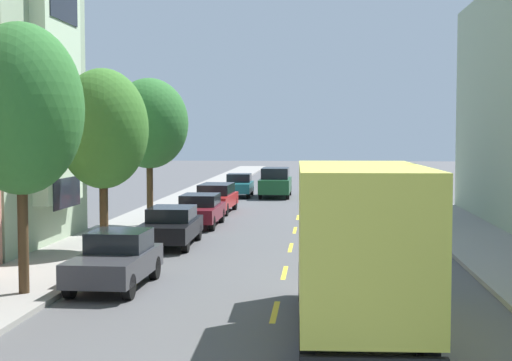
% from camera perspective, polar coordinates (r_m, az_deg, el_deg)
% --- Properties ---
extents(ground_plane, '(160.00, 160.00, 0.00)m').
position_cam_1_polar(ground_plane, '(35.68, 3.10, -3.15)').
color(ground_plane, '#4C4C4F').
extents(sidewalk_left, '(3.20, 120.00, 0.14)m').
position_cam_1_polar(sidewalk_left, '(34.63, -8.85, -3.27)').
color(sidewalk_left, gray).
rests_on(sidewalk_left, ground_plane).
extents(sidewalk_right, '(3.20, 120.00, 0.14)m').
position_cam_1_polar(sidewalk_right, '(34.22, 14.99, -3.43)').
color(sidewalk_right, gray).
rests_on(sidewalk_right, ground_plane).
extents(lane_centerline_dashes, '(0.14, 47.20, 0.01)m').
position_cam_1_polar(lane_centerline_dashes, '(30.22, 2.80, -4.36)').
color(lane_centerline_dashes, yellow).
rests_on(lane_centerline_dashes, ground_plane).
extents(street_tree_second, '(3.13, 3.13, 6.79)m').
position_cam_1_polar(street_tree_second, '(19.79, -17.30, 5.14)').
color(street_tree_second, '#47331E').
rests_on(street_tree_second, sidewalk_left).
extents(street_tree_third, '(3.14, 3.14, 6.26)m').
position_cam_1_polar(street_tree_third, '(26.58, -11.46, 3.82)').
color(street_tree_third, '#47331E').
rests_on(street_tree_third, sidewalk_left).
extents(street_tree_farthest, '(3.42, 3.42, 6.45)m').
position_cam_1_polar(street_tree_farthest, '(33.54, -8.04, 4.26)').
color(street_tree_farthest, '#47331E').
rests_on(street_tree_farthest, sidewalk_left).
extents(delivery_box_truck, '(2.61, 7.61, 3.53)m').
position_cam_1_polar(delivery_box_truck, '(15.75, 7.66, -4.44)').
color(delivery_box_truck, '#D8D84C').
rests_on(delivery_box_truck, ground_plane).
extents(parked_wagon_red, '(1.96, 4.75, 1.50)m').
position_cam_1_polar(parked_wagon_red, '(40.00, -3.06, -1.27)').
color(parked_wagon_red, '#AD1E1E').
rests_on(parked_wagon_red, ground_plane).
extents(parked_hatchback_charcoal, '(1.83, 4.04, 1.50)m').
position_cam_1_polar(parked_hatchback_charcoal, '(20.90, -10.51, -5.88)').
color(parked_hatchback_charcoal, '#333338').
rests_on(parked_hatchback_charcoal, ground_plane).
extents(parked_sedan_black, '(1.87, 4.53, 1.43)m').
position_cam_1_polar(parked_sedan_black, '(28.29, -6.41, -3.39)').
color(parked_sedan_black, black).
rests_on(parked_sedan_black, ground_plane).
extents(parked_wagon_sky, '(1.86, 4.72, 1.50)m').
position_cam_1_polar(parked_wagon_sky, '(35.85, 10.09, -1.88)').
color(parked_wagon_sky, '#7A9EC6').
rests_on(parked_wagon_sky, ground_plane).
extents(parked_hatchback_teal, '(1.78, 4.02, 1.50)m').
position_cam_1_polar(parked_hatchback_teal, '(49.91, -1.31, -0.36)').
color(parked_hatchback_teal, '#195B60').
rests_on(parked_hatchback_teal, ground_plane).
extents(parked_pickup_white, '(2.09, 5.33, 1.73)m').
position_cam_1_polar(parked_pickup_white, '(56.20, 8.27, 0.11)').
color(parked_pickup_white, silver).
rests_on(parked_pickup_white, ground_plane).
extents(parked_sedan_burgundy, '(1.82, 4.51, 1.43)m').
position_cam_1_polar(parked_sedan_burgundy, '(34.07, -4.27, -2.20)').
color(parked_sedan_burgundy, maroon).
rests_on(parked_sedan_burgundy, ground_plane).
extents(moving_forest_sedan, '(1.95, 4.80, 1.93)m').
position_cam_1_polar(moving_forest_sedan, '(49.50, 1.48, -0.13)').
color(moving_forest_sedan, '#194C28').
rests_on(moving_forest_sedan, ground_plane).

